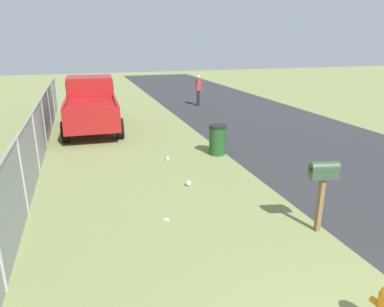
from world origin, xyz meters
The scene contains 9 objects.
road_asphalt centered at (6.00, -4.93, 0.00)m, with size 60.00×6.80×0.01m, color #2D2D30.
mailbox centered at (3.76, -1.35, 1.13)m, with size 0.30×0.54×1.41m.
pickup_truck centered at (13.48, 2.41, 1.10)m, with size 5.11×2.31×2.09m.
trash_bin centered at (8.75, -1.25, 0.48)m, with size 0.55×0.55×0.96m.
pedestrian centered at (17.26, -3.44, 0.98)m, with size 0.43×0.39×1.70m.
fence_section centered at (9.97, 4.05, 0.90)m, with size 17.68×0.07×1.67m.
litter_bag_near_hydrant centered at (6.58, 0.38, 0.07)m, with size 0.14×0.14×0.14m, color silver.
litter_cup_midfield_a centered at (8.74, 0.40, 0.04)m, with size 0.08×0.08×0.10m, color white.
litter_wrapper_by_mailbox centered at (5.06, 1.31, 0.00)m, with size 0.12×0.08×0.01m, color silver.
Camera 1 is at (-1.14, 2.72, 3.49)m, focal length 32.49 mm.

